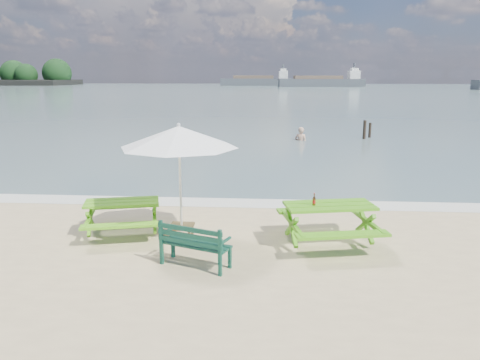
# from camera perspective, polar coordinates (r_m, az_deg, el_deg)

# --- Properties ---
(sea) EXTENTS (300.00, 300.00, 0.00)m
(sea) POSITION_cam_1_polar(r_m,az_deg,el_deg) (92.46, 3.91, 10.67)
(sea) COLOR slate
(sea) RESTS_ON ground
(foam_strip) EXTENTS (22.00, 0.90, 0.01)m
(foam_strip) POSITION_cam_1_polar(r_m,az_deg,el_deg) (12.48, 0.56, -2.83)
(foam_strip) COLOR silver
(foam_strip) RESTS_ON ground
(picnic_table_left) EXTENTS (1.91, 2.03, 0.73)m
(picnic_table_left) POSITION_cam_1_polar(r_m,az_deg,el_deg) (10.34, -14.10, -4.54)
(picnic_table_left) COLOR #57A619
(picnic_table_left) RESTS_ON ground
(picnic_table_right) EXTENTS (2.11, 2.26, 0.84)m
(picnic_table_right) POSITION_cam_1_polar(r_m,az_deg,el_deg) (9.60, 10.78, -5.43)
(picnic_table_right) COLOR #4B9917
(picnic_table_right) RESTS_ON ground
(park_bench) EXTENTS (1.35, 0.86, 0.79)m
(park_bench) POSITION_cam_1_polar(r_m,az_deg,el_deg) (8.48, -5.45, -8.86)
(park_bench) COLOR #0E3A2C
(park_bench) RESTS_ON ground
(side_table) EXTENTS (0.48, 0.48, 0.31)m
(side_table) POSITION_cam_1_polar(r_m,az_deg,el_deg) (9.85, -7.12, -6.28)
(side_table) COLOR brown
(side_table) RESTS_ON ground
(patio_umbrella) EXTENTS (2.39, 2.39, 2.36)m
(patio_umbrella) POSITION_cam_1_polar(r_m,az_deg,el_deg) (9.40, -7.45, 5.23)
(patio_umbrella) COLOR silver
(patio_umbrella) RESTS_ON ground
(beer_bottle) EXTENTS (0.06, 0.06, 0.25)m
(beer_bottle) POSITION_cam_1_polar(r_m,az_deg,el_deg) (9.33, 9.02, -2.59)
(beer_bottle) COLOR brown
(beer_bottle) RESTS_ON picnic_table_right
(swimmer) EXTENTS (0.76, 0.63, 1.79)m
(swimmer) POSITION_cam_1_polar(r_m,az_deg,el_deg) (24.60, 7.40, 4.37)
(swimmer) COLOR tan
(swimmer) RESTS_ON ground
(mooring_pilings) EXTENTS (0.56, 0.76, 1.19)m
(mooring_pilings) POSITION_cam_1_polar(r_m,az_deg,el_deg) (26.00, 15.17, 5.70)
(mooring_pilings) COLOR black
(mooring_pilings) RESTS_ON ground
(cargo_ships) EXTENTS (141.53, 38.20, 4.40)m
(cargo_ships) POSITION_cam_1_polar(r_m,az_deg,el_deg) (139.10, 26.98, 10.52)
(cargo_ships) COLOR #3B4045
(cargo_ships) RESTS_ON ground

